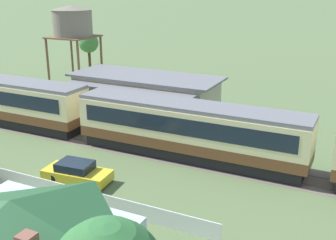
{
  "coord_description": "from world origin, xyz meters",
  "views": [
    {
      "loc": [
        19.43,
        -26.77,
        12.65
      ],
      "look_at": [
        5.6,
        1.54,
        2.18
      ],
      "focal_mm": 45.0,
      "sensor_mm": 36.0,
      "label": 1
    }
  ],
  "objects_px": {
    "water_tower": "(72,23)",
    "station_building": "(145,95)",
    "passenger_train": "(193,129)",
    "yard_tree_0": "(89,43)",
    "parked_car_yellow": "(77,172)"
  },
  "relations": [
    {
      "from": "station_building",
      "to": "passenger_train",
      "type": "bearing_deg",
      "value": -43.73
    },
    {
      "from": "parked_car_yellow",
      "to": "water_tower",
      "type": "bearing_deg",
      "value": 122.43
    },
    {
      "from": "passenger_train",
      "to": "station_building",
      "type": "distance_m",
      "value": 11.67
    },
    {
      "from": "passenger_train",
      "to": "water_tower",
      "type": "distance_m",
      "value": 25.03
    },
    {
      "from": "water_tower",
      "to": "yard_tree_0",
      "type": "distance_m",
      "value": 12.01
    },
    {
      "from": "passenger_train",
      "to": "water_tower",
      "type": "bearing_deg",
      "value": 147.94
    },
    {
      "from": "water_tower",
      "to": "station_building",
      "type": "bearing_deg",
      "value": -21.73
    },
    {
      "from": "passenger_train",
      "to": "yard_tree_0",
      "type": "relative_size",
      "value": 10.03
    },
    {
      "from": "passenger_train",
      "to": "parked_car_yellow",
      "type": "height_order",
      "value": "passenger_train"
    },
    {
      "from": "station_building",
      "to": "yard_tree_0",
      "type": "xyz_separation_m",
      "value": [
        -17.55,
        14.88,
        2.06
      ]
    },
    {
      "from": "station_building",
      "to": "yard_tree_0",
      "type": "distance_m",
      "value": 23.1
    },
    {
      "from": "passenger_train",
      "to": "station_building",
      "type": "relative_size",
      "value": 3.73
    },
    {
      "from": "station_building",
      "to": "parked_car_yellow",
      "type": "height_order",
      "value": "station_building"
    },
    {
      "from": "passenger_train",
      "to": "yard_tree_0",
      "type": "bearing_deg",
      "value": 138.56
    },
    {
      "from": "station_building",
      "to": "parked_car_yellow",
      "type": "distance_m",
      "value": 15.35
    }
  ]
}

